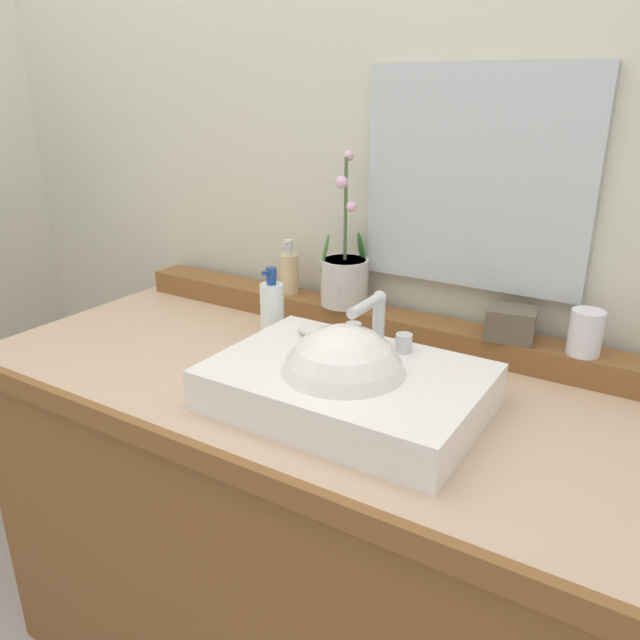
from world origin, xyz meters
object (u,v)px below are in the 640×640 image
object	(u,v)px
potted_plant	(345,276)
lotion_bottle	(272,313)
soap_bar	(313,331)
soap_dispenser	(289,272)
trinket_box	(511,323)
tumbler_cup	(586,333)
sink_basin	(345,387)

from	to	relation	value
potted_plant	lotion_bottle	world-z (taller)	potted_plant
soap_bar	potted_plant	distance (m)	0.27
soap_dispenser	trinket_box	size ratio (longest dim) A/B	1.42
soap_bar	lotion_bottle	size ratio (longest dim) A/B	0.38
tumbler_cup	potted_plant	bearing A→B (deg)	178.75
sink_basin	tumbler_cup	bearing A→B (deg)	45.42
sink_basin	potted_plant	world-z (taller)	potted_plant
trinket_box	sink_basin	bearing A→B (deg)	-129.06
soap_dispenser	soap_bar	bearing A→B (deg)	-47.44
trinket_box	lotion_bottle	distance (m)	0.52
soap_bar	trinket_box	xyz separation A→B (m)	(0.33, 0.25, 0.00)
potted_plant	lotion_bottle	xyz separation A→B (m)	(-0.08, -0.19, -0.05)
sink_basin	soap_bar	bearing A→B (deg)	142.84
potted_plant	soap_dispenser	xyz separation A→B (m)	(-0.16, 0.00, -0.01)
soap_dispenser	trinket_box	world-z (taller)	soap_dispenser
sink_basin	soap_dispenser	world-z (taller)	soap_dispenser
sink_basin	trinket_box	world-z (taller)	sink_basin
lotion_bottle	trinket_box	bearing A→B (deg)	20.27
sink_basin	tumbler_cup	xyz separation A→B (m)	(0.34, 0.35, 0.06)
potted_plant	trinket_box	xyz separation A→B (m)	(0.40, -0.01, -0.04)
sink_basin	lotion_bottle	world-z (taller)	sink_basin
soap_dispenser	trinket_box	xyz separation A→B (m)	(0.57, -0.01, -0.02)
trinket_box	lotion_bottle	xyz separation A→B (m)	(-0.48, -0.18, -0.02)
soap_bar	soap_dispenser	distance (m)	0.35
trinket_box	tumbler_cup	bearing A→B (deg)	-11.67
tumbler_cup	lotion_bottle	world-z (taller)	lotion_bottle
soap_bar	tumbler_cup	distance (m)	0.54
soap_bar	potted_plant	xyz separation A→B (m)	(-0.08, 0.26, 0.04)
sink_basin	trinket_box	xyz separation A→B (m)	(0.20, 0.35, 0.05)
lotion_bottle	soap_dispenser	bearing A→B (deg)	113.82
soap_dispenser	lotion_bottle	distance (m)	0.21
soap_bar	soap_dispenser	xyz separation A→B (m)	(-0.24, 0.26, 0.02)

